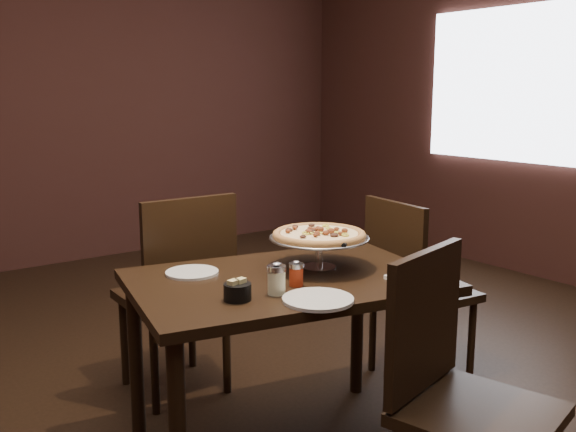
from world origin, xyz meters
TOP-DOWN VIEW (x-y plane):
  - room at (0.06, 0.03)m, footprint 6.04×7.04m
  - dining_table at (-0.09, -0.00)m, footprint 1.32×1.02m
  - pizza_stand at (0.10, 0.02)m, footprint 0.41×0.41m
  - parmesan_shaker at (-0.24, -0.15)m, footprint 0.07×0.07m
  - pepper_flake_shaker at (-0.13, -0.12)m, footprint 0.06×0.06m
  - packet_caddy at (-0.39, -0.13)m, footprint 0.10×0.10m
  - napkin_stack at (0.26, -0.33)m, footprint 0.17×0.17m
  - plate_left at (-0.36, 0.26)m, footprint 0.21×0.21m
  - plate_near at (-0.18, -0.30)m, footprint 0.25×0.25m
  - serving_spatula at (0.11, -0.14)m, footprint 0.16×0.16m
  - chair_far at (-0.20, 0.69)m, footprint 0.47×0.47m
  - chair_near at (0.04, -0.75)m, footprint 0.54×0.54m
  - chair_side at (0.81, 0.15)m, footprint 0.48×0.48m

SIDE VIEW (x-z plane):
  - chair_side at x=0.81m, z-range 0.04..0.98m
  - chair_near at x=0.04m, z-range 0.04..1.00m
  - chair_far at x=-0.20m, z-range 0.05..1.03m
  - dining_table at x=-0.09m, z-range 0.27..1.01m
  - plate_left at x=-0.36m, z-range 0.74..0.75m
  - plate_near at x=-0.18m, z-range 0.74..0.75m
  - napkin_stack at x=0.26m, z-range 0.74..0.75m
  - packet_caddy at x=-0.39m, z-range 0.73..0.81m
  - pepper_flake_shaker at x=-0.13m, z-range 0.73..0.83m
  - parmesan_shaker at x=-0.24m, z-range 0.73..0.85m
  - serving_spatula at x=0.11m, z-range 0.86..0.88m
  - pizza_stand at x=0.10m, z-range 0.79..0.96m
  - room at x=0.06m, z-range -0.02..2.82m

